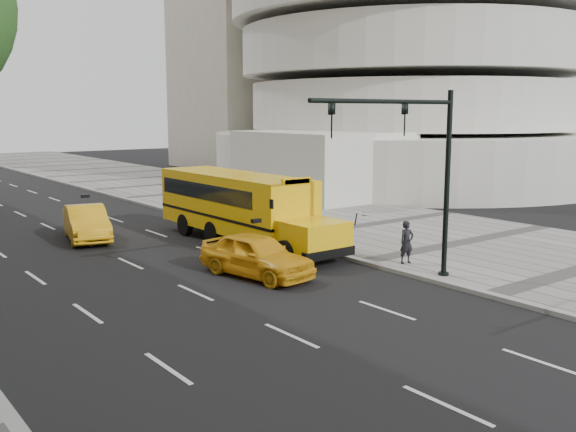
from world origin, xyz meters
TOP-DOWN VIEW (x-y plane):
  - ground at (0.00, 0.00)m, footprint 140.00×140.00m
  - sidewalk_museum at (12.00, 0.00)m, footprint 12.00×140.00m
  - curb_museum at (6.00, 0.00)m, footprint 0.30×140.00m
  - guggenheim at (29.37, 18.51)m, footprint 33.20×42.20m
  - school_bus at (4.50, 0.91)m, footprint 2.96×11.56m
  - taxi_near at (1.72, -4.51)m, footprint 2.57×4.73m
  - taxi_far at (-0.65, 5.43)m, footprint 2.64×4.91m
  - pedestrian at (6.89, -6.78)m, footprint 0.64×0.48m
  - traffic_signal at (5.19, -8.75)m, footprint 6.18×0.36m

SIDE VIEW (x-z plane):
  - ground at x=0.00m, z-range 0.00..0.00m
  - sidewalk_museum at x=12.00m, z-range 0.00..0.15m
  - curb_museum at x=6.00m, z-range 0.00..0.15m
  - taxi_near at x=1.72m, z-range 0.00..1.53m
  - taxi_far at x=-0.65m, z-range 0.00..1.54m
  - pedestrian at x=6.89m, z-range 0.15..1.74m
  - school_bus at x=4.50m, z-range 0.17..3.36m
  - traffic_signal at x=5.19m, z-range 0.89..7.29m
  - guggenheim at x=29.37m, z-range -3.92..31.08m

